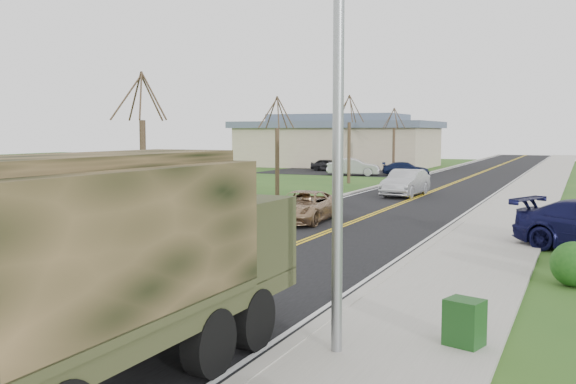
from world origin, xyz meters
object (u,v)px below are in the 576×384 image
Objects in this scene: suv_champagne at (303,207)px; sedan_silver at (406,183)px; utility_box_near at (464,322)px; military_truck at (119,253)px.

suv_champagne is 0.98× the size of sedan_silver.
utility_box_near is (8.81, -13.31, -0.14)m from suv_champagne.
military_truck is 29.53m from sedan_silver.
sedan_silver is at bearing 123.17° from utility_box_near.
utility_box_near is at bearing 40.41° from military_truck.
sedan_silver is at bearing 97.24° from military_truck.
suv_champagne is at bearing 140.03° from utility_box_near.
utility_box_near is (4.37, 3.62, -1.47)m from military_truck.
suv_champagne is at bearing 105.49° from military_truck.
suv_champagne is 15.96m from utility_box_near.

